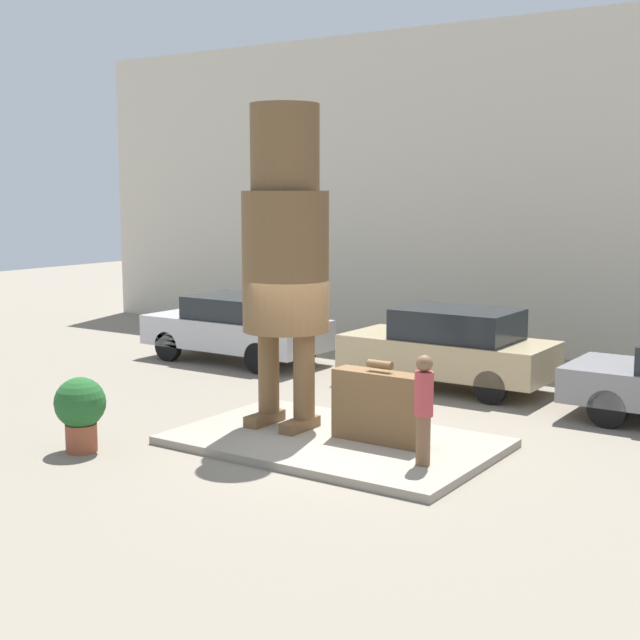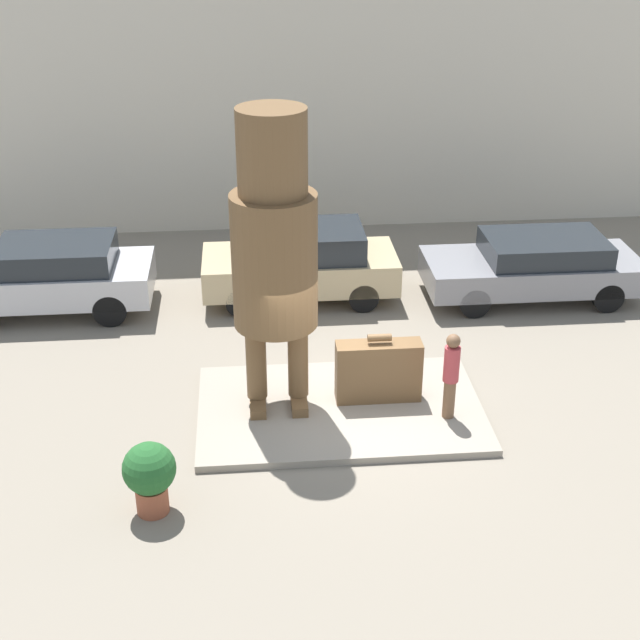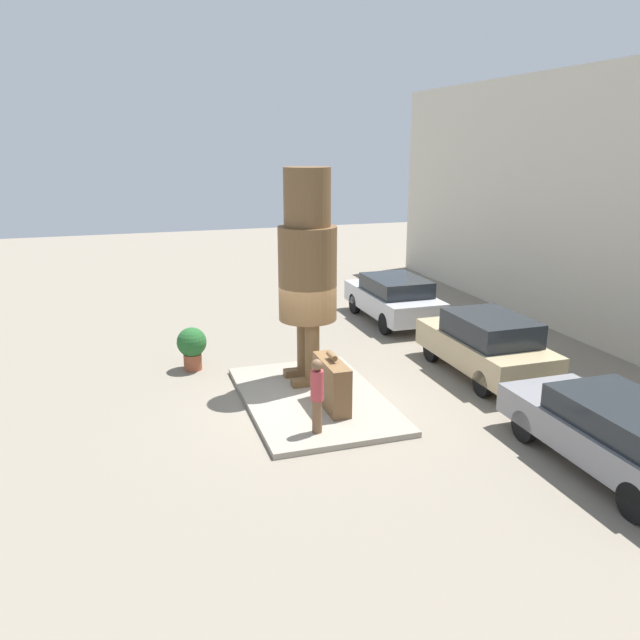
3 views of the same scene
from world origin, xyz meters
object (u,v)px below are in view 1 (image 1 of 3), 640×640
Objects in this scene: parked_car_silver at (238,326)px; statue_figure at (285,241)px; planter_pot at (80,409)px; giant_suitcase at (380,406)px; tourist at (424,405)px; parked_car_tan at (450,347)px.

statue_figure is at bearing 136.32° from parked_car_silver.
planter_pot is at bearing 110.57° from parked_car_silver.
giant_suitcase is 1.33m from tourist.
statue_figure is 4.48× the size of planter_pot.
statue_figure is 4.06m from planter_pot.
parked_car_silver is (-6.27, 4.32, 0.15)m from giant_suitcase.
statue_figure is 1.23× the size of parked_car_tan.
statue_figure reaches higher than parked_car_silver.
giant_suitcase reaches higher than planter_pot.
tourist is at bearing -13.23° from statue_figure.
parked_car_tan is at bearing 102.43° from giant_suitcase.
parked_car_silver is 7.39m from planter_pot.
giant_suitcase is (1.74, 0.02, -2.44)m from statue_figure.
planter_pot is (2.60, -6.92, -0.16)m from parked_car_silver.
tourist is at bearing 145.84° from parked_car_silver.
tourist is (2.83, -0.67, -2.14)m from statue_figure.
giant_suitcase is 0.34× the size of parked_car_silver.
giant_suitcase is at bearing 0.59° from statue_figure.
statue_figure is 3.00m from giant_suitcase.
parked_car_tan is (-0.99, 4.49, 0.16)m from giant_suitcase.
statue_figure is at bearing -179.41° from giant_suitcase.
statue_figure is at bearing 80.61° from parked_car_tan.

